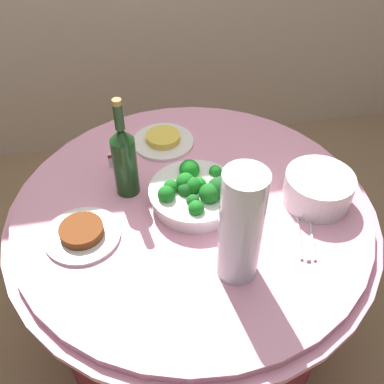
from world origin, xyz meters
TOP-DOWN VIEW (x-y plane):
  - ground_plane at (0.00, 0.00)m, footprint 6.00×6.00m
  - buffet_table at (0.00, 0.00)m, footprint 1.16×1.16m
  - broccoli_bowl at (0.01, 0.00)m, footprint 0.28×0.28m
  - plate_stack at (0.38, -0.06)m, footprint 0.21×0.21m
  - wine_bottle at (-0.19, 0.10)m, footprint 0.07×0.07m
  - decorative_fruit_vase at (0.07, -0.27)m, footprint 0.11×0.11m
  - serving_tongs at (0.29, -0.21)m, footprint 0.09×0.17m
  - food_plate_stir_fry at (-0.34, -0.07)m, footprint 0.22×0.22m
  - food_plate_fried_egg at (-0.04, 0.33)m, footprint 0.22×0.22m
  - label_placard_front at (-0.22, 0.23)m, footprint 0.05×0.01m

SIDE VIEW (x-z plane):
  - ground_plane at x=0.00m, z-range 0.00..0.00m
  - buffet_table at x=0.00m, z-range 0.01..0.75m
  - serving_tongs at x=0.29m, z-range 0.74..0.75m
  - food_plate_fried_egg at x=-0.04m, z-range 0.73..0.77m
  - food_plate_stir_fry at x=-0.34m, z-range 0.73..0.77m
  - label_placard_front at x=-0.22m, z-range 0.74..0.80m
  - broccoli_bowl at x=0.01m, z-range 0.73..0.84m
  - plate_stack at x=0.38m, z-range 0.74..0.84m
  - wine_bottle at x=-0.19m, z-range 0.70..1.04m
  - decorative_fruit_vase at x=0.07m, z-range 0.73..1.07m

